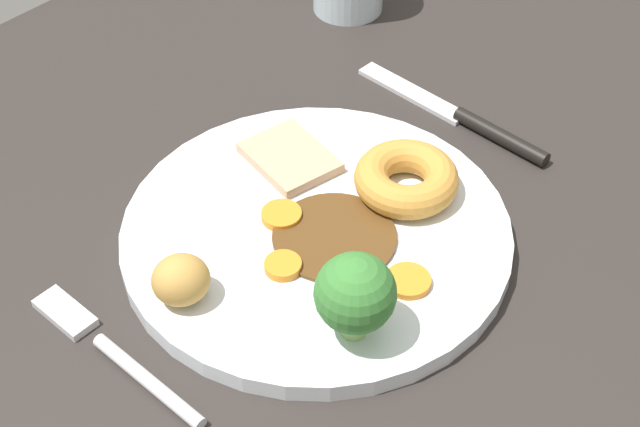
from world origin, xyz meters
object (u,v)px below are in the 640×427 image
Objects in this scene: meat_slice_main at (290,158)px; carrot_coin_side at (281,215)px; roast_potato_left at (181,280)px; broccoli_floret at (355,294)px; yorkshire_pudding at (406,179)px; dinner_plate at (320,231)px; knife at (467,120)px; carrot_coin_front at (408,281)px; fork at (112,352)px; carrot_coin_back at (283,266)px.

meat_slice_main is 2.38× the size of carrot_coin_side.
meat_slice_main is 15.02cm from roast_potato_left.
yorkshire_pudding is at bearing 24.02° from broccoli_floret.
broccoli_floret is at bearing -155.98° from yorkshire_pudding.
dinner_plate is 1.47× the size of knife.
carrot_coin_front is at bearing -0.81° from broccoli_floret.
roast_potato_left reaches higher than fork.
roast_potato_left is 6.13cm from fork.
meat_slice_main is at bearing 15.42° from roast_potato_left.
dinner_plate is at bearing -119.85° from meat_slice_main.
carrot_coin_side is 0.46× the size of broccoli_floret.
broccoli_floret reaches higher than carrot_coin_front.
broccoli_floret is 15.77cm from fork.
dinner_plate is 10.90× the size of carrot_coin_back.
roast_potato_left is 28.64cm from knife.
meat_slice_main is at bearing 56.43° from broccoli_floret.
carrot_coin_side is (-1.36, 2.39, 0.99)cm from dinner_plate.
carrot_coin_front is 1.06× the size of carrot_coin_side.
knife is (17.50, -0.28, -0.25)cm from dinner_plate.
fork is at bearing 170.08° from dinner_plate.
carrot_coin_side is at bearing 66.67° from broccoli_floret.
carrot_coin_back is (-4.85, -1.00, 1.00)cm from dinner_plate.
carrot_coin_front is 10.45cm from carrot_coin_side.
meat_slice_main is at bearing 74.53° from carrot_coin_front.
yorkshire_pudding is at bearing -31.12° from carrot_coin_side.
fork is (-5.47, 0.73, -2.67)cm from roast_potato_left.
carrot_coin_side is 11.70cm from broccoli_floret.
meat_slice_main is (3.51, 6.11, 1.10)cm from dinner_plate.
roast_potato_left is at bearing 116.85° from broccoli_floret.
carrot_coin_front is 1.20× the size of carrot_coin_back.
yorkshire_pudding is 2.65× the size of carrot_coin_side.
knife is at bearing -0.92° from dinner_plate.
knife is at bearing -24.55° from meat_slice_main.
roast_potato_left reaches higher than carrot_coin_side.
fork is at bearing 161.50° from carrot_coin_back.
meat_slice_main is 10.97cm from carrot_coin_back.
knife is at bearing -94.80° from fork.
yorkshire_pudding is (6.59, -2.41, 1.94)cm from dinner_plate.
fork is at bearing 134.37° from broccoli_floret.
meat_slice_main reaches higher than carrot_coin_front.
yorkshire_pudding is 11.32cm from knife.
yorkshire_pudding is (3.09, -8.52, 0.84)cm from meat_slice_main.
carrot_coin_back is at bearing -108.00° from fork.
carrot_coin_front is at bearing -84.74° from carrot_coin_side.
yorkshire_pudding is 2.50× the size of carrot_coin_front.
dinner_plate is 11.37cm from roast_potato_left.
yorkshire_pudding is 9.34cm from carrot_coin_side.
yorkshire_pudding is at bearing 38.71° from carrot_coin_front.
broccoli_floret is 0.33× the size of knife.
carrot_coin_back reaches higher than dinner_plate.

